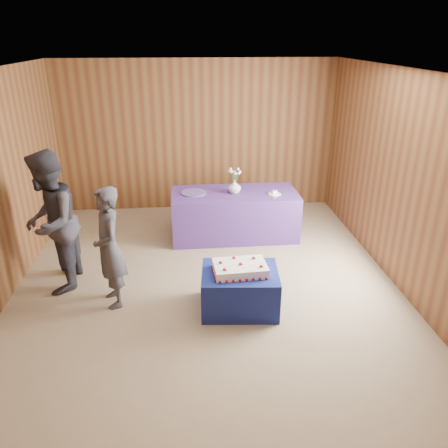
{
  "coord_description": "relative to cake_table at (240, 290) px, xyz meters",
  "views": [
    {
      "loc": [
        -0.21,
        -4.91,
        3.07
      ],
      "look_at": [
        0.23,
        0.1,
        0.87
      ],
      "focal_mm": 35.0,
      "sensor_mm": 36.0,
      "label": 1
    }
  ],
  "objects": [
    {
      "name": "ground",
      "position": [
        -0.37,
        0.47,
        -0.25
      ],
      "size": [
        6.0,
        6.0,
        0.0
      ],
      "primitive_type": "plane",
      "color": "gray",
      "rests_on": "ground"
    },
    {
      "name": "room_shell",
      "position": [
        -0.37,
        0.47,
        1.55
      ],
      "size": [
        5.04,
        6.04,
        2.72
      ],
      "color": "brown",
      "rests_on": "ground"
    },
    {
      "name": "cake_table",
      "position": [
        0.0,
        0.0,
        0.0
      ],
      "size": [
        0.95,
        0.77,
        0.5
      ],
      "primitive_type": "cube",
      "rotation": [
        0.0,
        0.0,
        -0.08
      ],
      "color": "navy",
      "rests_on": "ground"
    },
    {
      "name": "serving_table",
      "position": [
        0.16,
        2.08,
        0.12
      ],
      "size": [
        2.01,
        0.92,
        0.75
      ],
      "primitive_type": "cube",
      "rotation": [
        0.0,
        0.0,
        0.01
      ],
      "color": "#4E3086",
      "rests_on": "ground"
    },
    {
      "name": "sheet_cake",
      "position": [
        -0.0,
        -0.02,
        0.31
      ],
      "size": [
        0.67,
        0.48,
        0.15
      ],
      "rotation": [
        0.0,
        0.0,
        0.07
      ],
      "color": "white",
      "rests_on": "cake_table"
    },
    {
      "name": "vase",
      "position": [
        0.16,
        2.06,
        0.61
      ],
      "size": [
        0.21,
        0.21,
        0.21
      ],
      "primitive_type": "imported",
      "rotation": [
        0.0,
        0.0,
        -0.02
      ],
      "color": "silver",
      "rests_on": "serving_table"
    },
    {
      "name": "flower_spray",
      "position": [
        0.16,
        2.06,
        0.85
      ],
      "size": [
        0.21,
        0.21,
        0.16
      ],
      "color": "#2D7133",
      "rests_on": "vase"
    },
    {
      "name": "platter",
      "position": [
        -0.49,
        2.1,
        0.51
      ],
      "size": [
        0.45,
        0.45,
        0.02
      ],
      "primitive_type": "cylinder",
      "rotation": [
        0.0,
        0.0,
        -0.14
      ],
      "color": "#594992",
      "rests_on": "serving_table"
    },
    {
      "name": "plate",
      "position": [
        0.78,
        1.94,
        0.51
      ],
      "size": [
        0.25,
        0.25,
        0.01
      ],
      "primitive_type": "cylinder",
      "rotation": [
        0.0,
        0.0,
        0.25
      ],
      "color": "white",
      "rests_on": "serving_table"
    },
    {
      "name": "cake_slice",
      "position": [
        0.78,
        1.93,
        0.54
      ],
      "size": [
        0.07,
        0.06,
        0.08
      ],
      "rotation": [
        0.0,
        0.0,
        0.1
      ],
      "color": "white",
      "rests_on": "plate"
    },
    {
      "name": "knife",
      "position": [
        0.84,
        1.81,
        0.5
      ],
      "size": [
        0.25,
        0.13,
        0.0
      ],
      "primitive_type": "cube",
      "rotation": [
        0.0,
        0.0,
        0.42
      ],
      "color": "silver",
      "rests_on": "serving_table"
    },
    {
      "name": "guest_left",
      "position": [
        -1.53,
        0.25,
        0.5
      ],
      "size": [
        0.52,
        0.64,
        1.5
      ],
      "primitive_type": "imported",
      "rotation": [
        0.0,
        0.0,
        -1.23
      ],
      "color": "#393A44",
      "rests_on": "ground"
    },
    {
      "name": "guest_right",
      "position": [
        -2.29,
        0.7,
        0.66
      ],
      "size": [
        0.71,
        0.9,
        1.82
      ],
      "primitive_type": "imported",
      "rotation": [
        0.0,
        0.0,
        -1.54
      ],
      "color": "#303039",
      "rests_on": "ground"
    }
  ]
}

